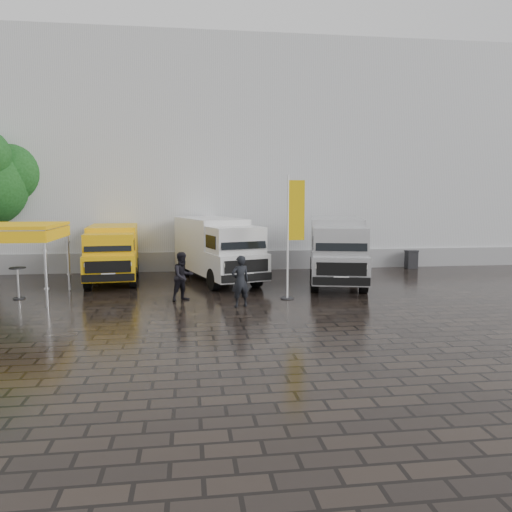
{
  "coord_description": "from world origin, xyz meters",
  "views": [
    {
      "loc": [
        -3.89,
        -17.76,
        3.87
      ],
      "look_at": [
        -1.21,
        2.2,
        1.43
      ],
      "focal_mm": 35.0,
      "sensor_mm": 36.0,
      "label": 1
    }
  ],
  "objects_px": {
    "person_tent": "(183,276)",
    "cocktail_table": "(18,283)",
    "wheelie_bin": "(411,259)",
    "van_yellow": "(113,254)",
    "van_white": "(218,250)",
    "van_silver": "(336,251)",
    "flagpole": "(293,231)",
    "person_front": "(240,281)",
    "canopy_tent": "(10,229)"
  },
  "relations": [
    {
      "from": "person_front",
      "to": "person_tent",
      "type": "distance_m",
      "value": 2.39
    },
    {
      "from": "person_front",
      "to": "van_silver",
      "type": "bearing_deg",
      "value": -154.34
    },
    {
      "from": "cocktail_table",
      "to": "wheelie_bin",
      "type": "distance_m",
      "value": 19.02
    },
    {
      "from": "canopy_tent",
      "to": "person_tent",
      "type": "xyz_separation_m",
      "value": [
        6.3,
        -0.99,
        -1.76
      ]
    },
    {
      "from": "canopy_tent",
      "to": "cocktail_table",
      "type": "relative_size",
      "value": 2.91
    },
    {
      "from": "van_silver",
      "to": "cocktail_table",
      "type": "xyz_separation_m",
      "value": [
        -12.83,
        -1.66,
        -0.84
      ]
    },
    {
      "from": "wheelie_bin",
      "to": "canopy_tent",
      "type": "bearing_deg",
      "value": -161.16
    },
    {
      "from": "van_yellow",
      "to": "person_front",
      "type": "xyz_separation_m",
      "value": [
        5.16,
        -5.84,
        -0.35
      ]
    },
    {
      "from": "van_white",
      "to": "flagpole",
      "type": "height_order",
      "value": "flagpole"
    },
    {
      "from": "van_yellow",
      "to": "person_tent",
      "type": "distance_m",
      "value": 5.54
    },
    {
      "from": "van_white",
      "to": "person_tent",
      "type": "distance_m",
      "value": 4.39
    },
    {
      "from": "wheelie_bin",
      "to": "person_tent",
      "type": "relative_size",
      "value": 0.54
    },
    {
      "from": "cocktail_table",
      "to": "wheelie_bin",
      "type": "relative_size",
      "value": 1.24
    },
    {
      "from": "van_yellow",
      "to": "van_white",
      "type": "bearing_deg",
      "value": -9.73
    },
    {
      "from": "canopy_tent",
      "to": "cocktail_table",
      "type": "height_order",
      "value": "canopy_tent"
    },
    {
      "from": "cocktail_table",
      "to": "wheelie_bin",
      "type": "bearing_deg",
      "value": 17.15
    },
    {
      "from": "canopy_tent",
      "to": "person_front",
      "type": "bearing_deg",
      "value": -15.55
    },
    {
      "from": "van_white",
      "to": "canopy_tent",
      "type": "bearing_deg",
      "value": -175.37
    },
    {
      "from": "person_front",
      "to": "cocktail_table",
      "type": "bearing_deg",
      "value": -32.39
    },
    {
      "from": "van_silver",
      "to": "person_tent",
      "type": "bearing_deg",
      "value": -143.86
    },
    {
      "from": "canopy_tent",
      "to": "wheelie_bin",
      "type": "xyz_separation_m",
      "value": [
        18.32,
        5.75,
        -2.18
      ]
    },
    {
      "from": "van_white",
      "to": "canopy_tent",
      "type": "xyz_separation_m",
      "value": [
        -7.82,
        -3.09,
        1.25
      ]
    },
    {
      "from": "cocktail_table",
      "to": "van_white",
      "type": "bearing_deg",
      "value": 21.04
    },
    {
      "from": "canopy_tent",
      "to": "wheelie_bin",
      "type": "height_order",
      "value": "canopy_tent"
    },
    {
      "from": "van_silver",
      "to": "flagpole",
      "type": "height_order",
      "value": "flagpole"
    },
    {
      "from": "van_yellow",
      "to": "van_white",
      "type": "distance_m",
      "value": 4.71
    },
    {
      "from": "van_silver",
      "to": "person_front",
      "type": "xyz_separation_m",
      "value": [
        -4.68,
        -4.11,
        -0.53
      ]
    },
    {
      "from": "van_silver",
      "to": "cocktail_table",
      "type": "height_order",
      "value": "van_silver"
    },
    {
      "from": "van_white",
      "to": "van_silver",
      "type": "relative_size",
      "value": 0.99
    },
    {
      "from": "wheelie_bin",
      "to": "van_silver",
      "type": "bearing_deg",
      "value": -142.14
    },
    {
      "from": "canopy_tent",
      "to": "wheelie_bin",
      "type": "bearing_deg",
      "value": 17.43
    },
    {
      "from": "flagpole",
      "to": "van_yellow",
      "type": "bearing_deg",
      "value": 146.95
    },
    {
      "from": "van_white",
      "to": "cocktail_table",
      "type": "height_order",
      "value": "van_white"
    },
    {
      "from": "van_yellow",
      "to": "van_silver",
      "type": "bearing_deg",
      "value": -14.32
    },
    {
      "from": "van_white",
      "to": "van_silver",
      "type": "xyz_separation_m",
      "value": [
        5.16,
        -1.29,
        0.02
      ]
    },
    {
      "from": "van_white",
      "to": "person_front",
      "type": "height_order",
      "value": "van_white"
    },
    {
      "from": "flagpole",
      "to": "person_front",
      "type": "xyz_separation_m",
      "value": [
        -2.08,
        -1.13,
        -1.65
      ]
    },
    {
      "from": "van_silver",
      "to": "canopy_tent",
      "type": "xyz_separation_m",
      "value": [
        -12.98,
        -1.81,
        1.23
      ]
    },
    {
      "from": "canopy_tent",
      "to": "cocktail_table",
      "type": "distance_m",
      "value": 2.08
    },
    {
      "from": "cocktail_table",
      "to": "person_front",
      "type": "distance_m",
      "value": 8.51
    },
    {
      "from": "flagpole",
      "to": "person_front",
      "type": "bearing_deg",
      "value": -151.46
    },
    {
      "from": "van_white",
      "to": "person_tent",
      "type": "relative_size",
      "value": 3.62
    },
    {
      "from": "cocktail_table",
      "to": "person_front",
      "type": "height_order",
      "value": "person_front"
    },
    {
      "from": "van_white",
      "to": "person_front",
      "type": "distance_m",
      "value": 5.45
    },
    {
      "from": "van_silver",
      "to": "person_front",
      "type": "distance_m",
      "value": 6.26
    },
    {
      "from": "van_silver",
      "to": "canopy_tent",
      "type": "distance_m",
      "value": 13.16
    },
    {
      "from": "flagpole",
      "to": "person_tent",
      "type": "xyz_separation_m",
      "value": [
        -4.07,
        0.19,
        -1.65
      ]
    },
    {
      "from": "van_silver",
      "to": "wheelie_bin",
      "type": "relative_size",
      "value": 6.85
    },
    {
      "from": "canopy_tent",
      "to": "person_tent",
      "type": "relative_size",
      "value": 1.92
    },
    {
      "from": "person_tent",
      "to": "cocktail_table",
      "type": "bearing_deg",
      "value": 133.93
    }
  ]
}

